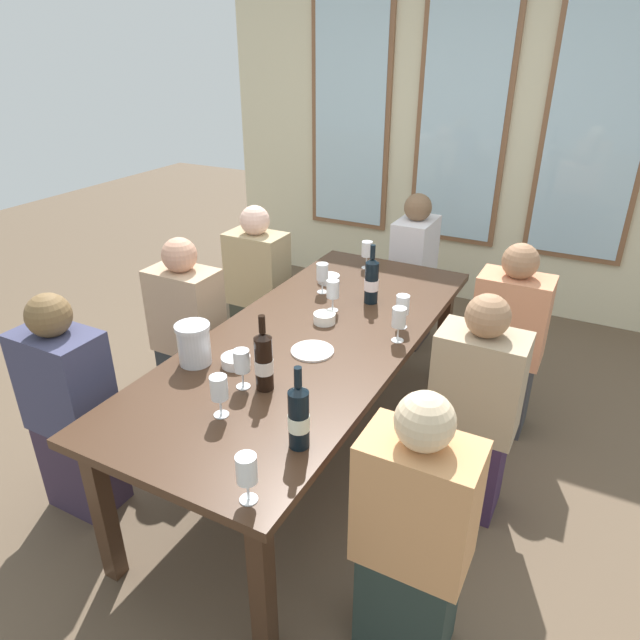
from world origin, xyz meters
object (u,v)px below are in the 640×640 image
object	(u,v)px
wine_glass_0	(399,319)
wine_glass_5	(322,273)
wine_bottle_1	(299,417)
wine_glass_1	(367,250)
metal_pitcher	(194,344)
tasting_bowl_0	(329,279)
seated_person_1	(413,539)
wine_glass_6	(247,470)
seated_person_2	(259,291)
tasting_bowl_2	(324,318)
dining_table	(312,348)
wine_glass_3	(242,363)
tasting_bowl_1	(236,361)
wine_glass_7	(333,291)
wine_bottle_0	(264,361)
wine_glass_2	(218,389)
seated_person_3	(507,344)
wine_bottle_2	(372,281)
seated_person_0	(71,412)
seated_person_4	(189,336)
seated_person_5	(474,413)
seated_person_6	(413,274)
wine_glass_4	(403,305)
white_plate_0	(312,351)

from	to	relation	value
wine_glass_0	wine_glass_5	bearing A→B (deg)	149.51
wine_bottle_1	wine_glass_1	world-z (taller)	wine_bottle_1
metal_pitcher	tasting_bowl_0	xyz separation A→B (m)	(0.10, 1.11, -0.07)
seated_person_1	wine_glass_6	bearing A→B (deg)	-148.15
seated_person_2	tasting_bowl_2	bearing A→B (deg)	-36.18
dining_table	wine_glass_3	world-z (taller)	wine_glass_3
tasting_bowl_1	wine_glass_7	size ratio (longest dim) A/B	0.75
wine_glass_0	seated_person_1	bearing A→B (deg)	-65.49
metal_pitcher	wine_bottle_0	world-z (taller)	wine_bottle_0
wine_glass_2	seated_person_1	bearing A→B (deg)	-2.84
seated_person_2	seated_person_3	distance (m)	1.62
wine_glass_5	tasting_bowl_1	bearing A→B (deg)	-87.82
wine_bottle_1	wine_glass_0	bearing A→B (deg)	88.08
wine_glass_0	wine_bottle_2	bearing A→B (deg)	129.68
tasting_bowl_1	wine_glass_0	size ratio (longest dim) A/B	0.75
wine_bottle_1	wine_glass_2	bearing A→B (deg)	177.01
tasting_bowl_1	wine_glass_3	distance (m)	0.21
seated_person_0	seated_person_1	world-z (taller)	same
tasting_bowl_0	seated_person_2	xyz separation A→B (m)	(-0.57, 0.10, -0.24)
seated_person_4	seated_person_5	xyz separation A→B (m)	(1.62, 0.02, 0.00)
tasting_bowl_1	seated_person_1	distance (m)	1.07
wine_glass_5	seated_person_3	world-z (taller)	seated_person_3
wine_bottle_2	wine_glass_1	size ratio (longest dim) A/B	1.91
wine_bottle_1	wine_glass_0	distance (m)	0.91
tasting_bowl_2	wine_glass_6	distance (m)	1.28
tasting_bowl_2	wine_glass_6	bearing A→B (deg)	-73.49
wine_bottle_1	tasting_bowl_1	distance (m)	0.64
wine_bottle_0	wine_glass_1	distance (m)	1.48
tasting_bowl_1	wine_glass_6	bearing A→B (deg)	-52.04
tasting_bowl_1	seated_person_6	world-z (taller)	seated_person_6
tasting_bowl_1	wine_glass_4	distance (m)	0.87
metal_pitcher	wine_glass_5	size ratio (longest dim) A/B	1.09
wine_glass_0	wine_glass_6	bearing A→B (deg)	-91.85
wine_glass_7	wine_glass_5	bearing A→B (deg)	130.18
tasting_bowl_1	tasting_bowl_2	xyz separation A→B (m)	(0.16, 0.56, 0.00)
wine_bottle_2	wine_glass_1	bearing A→B (deg)	116.26
white_plate_0	wine_bottle_1	xyz separation A→B (m)	(0.28, -0.62, 0.12)
wine_glass_3	seated_person_4	xyz separation A→B (m)	(-0.77, 0.55, -0.33)
dining_table	wine_glass_6	world-z (taller)	wine_glass_6
wine_glass_1	wine_glass_6	bearing A→B (deg)	-76.64
wine_bottle_1	seated_person_0	bearing A→B (deg)	-177.66
seated_person_0	seated_person_1	bearing A→B (deg)	0.93
white_plate_0	seated_person_4	distance (m)	0.93
wine_glass_5	seated_person_6	bearing A→B (deg)	78.79
wine_bottle_2	wine_glass_3	size ratio (longest dim) A/B	1.91
wine_glass_7	seated_person_5	world-z (taller)	seated_person_5
seated_person_6	wine_glass_5	bearing A→B (deg)	-101.21
tasting_bowl_2	wine_glass_5	distance (m)	0.40
wine_bottle_2	seated_person_5	distance (m)	0.91
wine_glass_0	wine_glass_4	distance (m)	0.15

